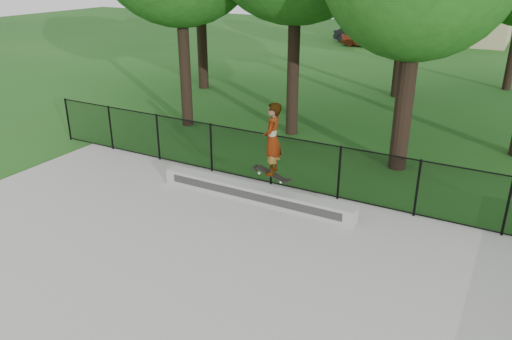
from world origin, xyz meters
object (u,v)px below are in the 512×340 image
object	(u,v)px
car_a	(365,38)
car_b	(358,35)
car_c	(409,38)
skater_airborne	(272,140)
grind_ledge	(255,194)

from	to	relation	value
car_a	car_b	bearing A→B (deg)	38.45
car_a	car_c	bearing A→B (deg)	-58.67
car_a	skater_airborne	world-z (taller)	skater_airborne
grind_ledge	car_c	world-z (taller)	car_c
grind_ledge	car_b	xyz separation A→B (m)	(-6.60, 28.71, 0.36)
grind_ledge	car_c	xyz separation A→B (m)	(-2.73, 28.98, 0.36)
grind_ledge	car_a	size ratio (longest dim) A/B	1.56
skater_airborne	car_c	bearing A→B (deg)	96.52
car_c	skater_airborne	bearing A→B (deg)	168.65
car_c	skater_airborne	world-z (taller)	skater_airborne
grind_ledge	car_c	bearing A→B (deg)	95.38
car_c	car_b	bearing A→B (deg)	76.04
grind_ledge	skater_airborne	world-z (taller)	skater_airborne
grind_ledge	car_c	size ratio (longest dim) A/B	1.38
grind_ledge	car_b	distance (m)	29.46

